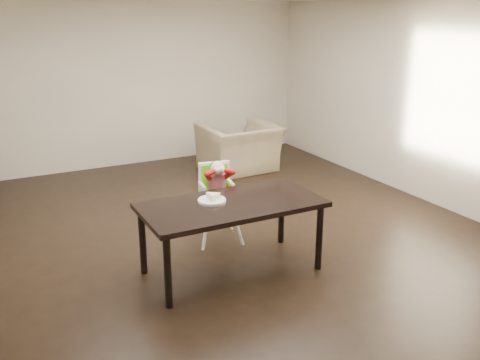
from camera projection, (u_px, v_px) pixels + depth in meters
name	position (u px, v px, depth m)	size (l,w,h in m)	color
ground	(228.00, 234.00, 6.40)	(7.00, 7.00, 0.00)	black
room_walls	(227.00, 78.00, 5.83)	(6.02, 7.02, 2.71)	beige
dining_table	(232.00, 210.00, 5.32)	(1.80, 0.90, 0.75)	black
high_chair	(217.00, 184.00, 6.08)	(0.46, 0.46, 0.96)	white
plate	(212.00, 199.00, 5.32)	(0.30, 0.30, 0.08)	white
armchair	(239.00, 140.00, 8.75)	(1.18, 0.77, 1.03)	#95835F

